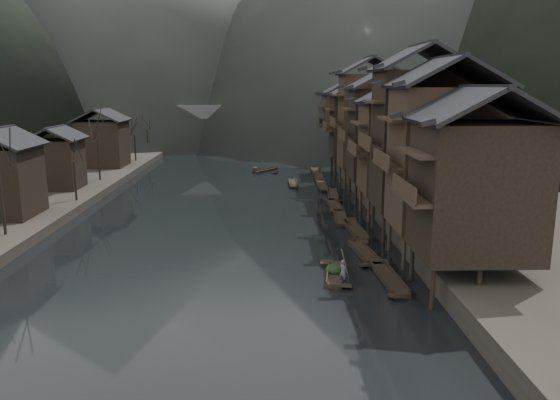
{
  "coord_description": "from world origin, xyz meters",
  "views": [
    {
      "loc": [
        4.51,
        -40.71,
        13.13
      ],
      "look_at": [
        5.56,
        9.29,
        2.5
      ],
      "focal_mm": 35.0,
      "sensor_mm": 36.0,
      "label": 1
    }
  ],
  "objects": [
    {
      "name": "bare_trees",
      "position": [
        -17.0,
        21.39,
        6.34
      ],
      "size": [
        3.98,
        72.27,
        7.96
      ],
      "color": "black",
      "rests_on": "left_bank"
    },
    {
      "name": "moored_sampans",
      "position": [
        11.89,
        18.21,
        0.2
      ],
      "size": [
        2.67,
        55.47,
        0.47
      ],
      "color": "black",
      "rests_on": "water"
    },
    {
      "name": "stilt_houses",
      "position": [
        17.29,
        18.99,
        9.24
      ],
      "size": [
        9.0,
        67.6,
        16.76
      ],
      "color": "black",
      "rests_on": "ground"
    },
    {
      "name": "water",
      "position": [
        0.0,
        0.0,
        0.0
      ],
      "size": [
        300.0,
        300.0,
        0.0
      ],
      "primitive_type": "plane",
      "color": "black",
      "rests_on": "ground"
    },
    {
      "name": "left_houses",
      "position": [
        -20.5,
        20.12,
        5.66
      ],
      "size": [
        8.1,
        53.2,
        8.73
      ],
      "color": "black",
      "rests_on": "left_bank"
    },
    {
      "name": "stone_bridge",
      "position": [
        -0.0,
        72.0,
        5.11
      ],
      "size": [
        40.0,
        6.0,
        9.0
      ],
      "color": "#4C4C4F",
      "rests_on": "ground"
    },
    {
      "name": "boatman",
      "position": [
        9.39,
        -6.56,
        1.25
      ],
      "size": [
        0.69,
        0.69,
        1.62
      ],
      "primitive_type": "imported",
      "rotation": [
        0.0,
        0.0,
        2.37
      ],
      "color": "#555557",
      "rests_on": "hero_sampan"
    },
    {
      "name": "right_bank",
      "position": [
        35.0,
        40.0,
        0.9
      ],
      "size": [
        40.0,
        200.0,
        1.8
      ],
      "primitive_type": "cube",
      "color": "#2D2823",
      "rests_on": "ground"
    },
    {
      "name": "midriver_boats",
      "position": [
        4.2,
        51.68,
        0.2
      ],
      "size": [
        8.17,
        49.45,
        0.45
      ],
      "color": "black",
      "rests_on": "water"
    },
    {
      "name": "hero_sampan",
      "position": [
        9.11,
        -4.71,
        0.2
      ],
      "size": [
        1.84,
        5.41,
        0.44
      ],
      "color": "black",
      "rests_on": "water"
    },
    {
      "name": "left_bank",
      "position": [
        -35.0,
        40.0,
        0.6
      ],
      "size": [
        40.0,
        200.0,
        1.2
      ],
      "primitive_type": "cube",
      "color": "#2D2823",
      "rests_on": "ground"
    },
    {
      "name": "cargo_heap",
      "position": [
        9.07,
        -4.47,
        0.79
      ],
      "size": [
        1.18,
        1.54,
        0.71
      ],
      "primitive_type": "ellipsoid",
      "color": "black",
      "rests_on": "hero_sampan"
    },
    {
      "name": "bamboo_pole",
      "position": [
        9.59,
        -6.56,
        3.63
      ],
      "size": [
        1.02,
        2.17,
        3.14
      ],
      "primitive_type": "cylinder",
      "rotation": [
        0.64,
        0.0,
        -0.42
      ],
      "color": "#8C7A51",
      "rests_on": "boatman"
    }
  ]
}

